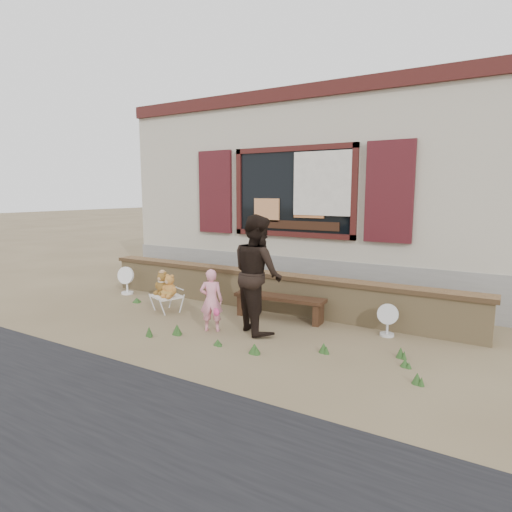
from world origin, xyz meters
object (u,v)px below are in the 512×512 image
Objects in this scene: adult at (258,273)px; teddy_bear_right at (170,285)px; bench at (279,302)px; child at (211,300)px; folding_chair at (167,297)px; teddy_bear_left at (163,282)px.

teddy_bear_right is at bearing 34.58° from adult.
bench is 0.88× the size of adult.
child is 0.79m from adult.
folding_chair is 1.43× the size of teddy_bear_left.
adult is at bearing -94.28° from bench.
folding_chair is at bearing -166.20° from bench.
child is (1.16, -0.39, -0.02)m from teddy_bear_right.
teddy_bear_left is 0.24× the size of adult.
teddy_bear_right is 1.23m from child.
child is at bearing 2.78° from teddy_bear_right.
folding_chair is at bearing 33.09° from adult.
teddy_bear_right reaches higher than folding_chair.
bench is at bearing 39.24° from folding_chair.
teddy_bear_left is 0.28m from teddy_bear_right.
folding_chair is 0.27m from teddy_bear_left.
bench is 3.75× the size of teddy_bear_left.
adult is at bearing 20.34° from teddy_bear_right.
teddy_bear_right is (-1.75, -0.65, 0.20)m from bench.
teddy_bear_right is at bearing -44.79° from child.
teddy_bear_right is 0.43× the size of child.
teddy_bear_left reaches higher than folding_chair.
teddy_bear_left is 2.04m from adult.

